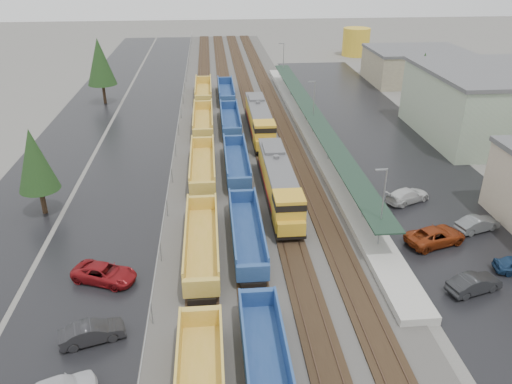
# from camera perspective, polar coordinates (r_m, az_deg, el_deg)

# --- Properties ---
(ballast_strip) EXTENTS (20.00, 160.00, 0.08)m
(ballast_strip) POSITION_cam_1_polar(r_m,az_deg,el_deg) (80.35, -1.68, 8.58)
(ballast_strip) COLOR #302D2B
(ballast_strip) RESTS_ON ground
(trackbed) EXTENTS (14.60, 160.00, 0.22)m
(trackbed) POSITION_cam_1_polar(r_m,az_deg,el_deg) (80.32, -1.68, 8.66)
(trackbed) COLOR black
(trackbed) RESTS_ON ground
(west_parking_lot) EXTENTS (10.00, 160.00, 0.02)m
(west_parking_lot) POSITION_cam_1_polar(r_m,az_deg,el_deg) (80.88, -12.45, 8.07)
(west_parking_lot) COLOR black
(west_parking_lot) RESTS_ON ground
(west_road) EXTENTS (9.00, 160.00, 0.02)m
(west_road) POSITION_cam_1_polar(r_m,az_deg,el_deg) (82.75, -19.38, 7.60)
(west_road) COLOR black
(west_road) RESTS_ON ground
(east_commuter_lot) EXTENTS (16.00, 100.00, 0.02)m
(east_commuter_lot) POSITION_cam_1_polar(r_m,az_deg,el_deg) (74.62, 13.66, 6.41)
(east_commuter_lot) COLOR black
(east_commuter_lot) RESTS_ON ground
(station_platform) EXTENTS (3.00, 80.00, 8.00)m
(station_platform) POSITION_cam_1_polar(r_m,az_deg,el_deg) (71.94, 6.47, 6.87)
(station_platform) COLOR #9E9B93
(station_platform) RESTS_ON ground
(chainlink_fence) EXTENTS (0.08, 160.04, 2.02)m
(chainlink_fence) POSITION_cam_1_polar(r_m,az_deg,el_deg) (78.40, -8.65, 9.05)
(chainlink_fence) COLOR gray
(chainlink_fence) RESTS_ON ground
(distant_hills) EXTENTS (301.00, 140.00, 25.20)m
(distant_hills) POSITION_cam_1_polar(r_m,az_deg,el_deg) (233.73, 7.44, 20.01)
(distant_hills) COLOR #52654E
(distant_hills) RESTS_ON ground
(tree_west_near) EXTENTS (3.96, 3.96, 9.00)m
(tree_west_near) POSITION_cam_1_polar(r_m,az_deg,el_deg) (52.91, -24.00, 3.36)
(tree_west_near) COLOR #332316
(tree_west_near) RESTS_ON ground
(tree_west_far) EXTENTS (4.84, 4.84, 11.00)m
(tree_west_far) POSITION_cam_1_polar(r_m,az_deg,el_deg) (90.02, -17.42, 14.02)
(tree_west_far) COLOR #332316
(tree_west_far) RESTS_ON ground
(tree_east) EXTENTS (4.40, 4.40, 10.00)m
(tree_east) POSITION_cam_1_polar(r_m,az_deg,el_deg) (83.25, 18.46, 12.50)
(tree_east) COLOR #332316
(tree_east) RESTS_ON ground
(locomotive_lead) EXTENTS (2.81, 18.51, 4.19)m
(locomotive_lead) POSITION_cam_1_polar(r_m,az_deg,el_deg) (51.94, 2.66, 1.01)
(locomotive_lead) COLOR black
(locomotive_lead) RESTS_ON ground
(locomotive_trail) EXTENTS (2.81, 18.51, 4.19)m
(locomotive_trail) POSITION_cam_1_polar(r_m,az_deg,el_deg) (71.37, 0.39, 8.17)
(locomotive_trail) COLOR black
(locomotive_trail) RESTS_ON ground
(well_string_yellow) EXTENTS (2.83, 99.53, 2.51)m
(well_string_yellow) POSITION_cam_1_polar(r_m,az_deg,el_deg) (51.17, -6.14, -0.81)
(well_string_yellow) COLOR gold
(well_string_yellow) RESTS_ON ground
(well_string_blue) EXTENTS (2.68, 95.93, 2.37)m
(well_string_blue) POSITION_cam_1_polar(r_m,az_deg,el_deg) (52.22, -1.74, -0.14)
(well_string_blue) COLOR navy
(well_string_blue) RESTS_ON ground
(storage_tank) EXTENTS (6.60, 6.60, 6.60)m
(storage_tank) POSITION_cam_1_polar(r_m,az_deg,el_deg) (131.07, 11.35, 16.47)
(storage_tank) COLOR gold
(storage_tank) RESTS_ON ground
(parked_car_west_b) EXTENTS (2.73, 4.63, 1.44)m
(parked_car_west_b) POSITION_cam_1_polar(r_m,az_deg,el_deg) (37.05, -18.23, -15.01)
(parked_car_west_b) COLOR black
(parked_car_west_b) RESTS_ON ground
(parked_car_west_c) EXTENTS (4.17, 5.74, 1.45)m
(parked_car_west_c) POSITION_cam_1_polar(r_m,az_deg,el_deg) (42.45, -16.93, -8.90)
(parked_car_west_c) COLOR maroon
(parked_car_west_c) RESTS_ON ground
(parked_car_east_a) EXTENTS (2.79, 4.75, 1.48)m
(parked_car_east_a) POSITION_cam_1_polar(r_m,az_deg,el_deg) (43.06, 23.66, -9.57)
(parked_car_east_a) COLOR black
(parked_car_east_a) RESTS_ON ground
(parked_car_east_b) EXTENTS (4.15, 6.19, 1.58)m
(parked_car_east_b) POSITION_cam_1_polar(r_m,az_deg,el_deg) (48.22, 19.82, -4.76)
(parked_car_east_b) COLOR maroon
(parked_car_east_b) RESTS_ON ground
(parked_car_east_c) EXTENTS (3.97, 5.48, 1.47)m
(parked_car_east_c) POSITION_cam_1_polar(r_m,az_deg,el_deg) (55.11, 16.95, -0.38)
(parked_car_east_c) COLOR silver
(parked_car_east_c) RESTS_ON ground
(parked_car_east_e) EXTENTS (2.78, 4.66, 1.45)m
(parked_car_east_e) POSITION_cam_1_polar(r_m,az_deg,el_deg) (51.86, 23.99, -3.36)
(parked_car_east_e) COLOR #55585A
(parked_car_east_e) RESTS_ON ground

